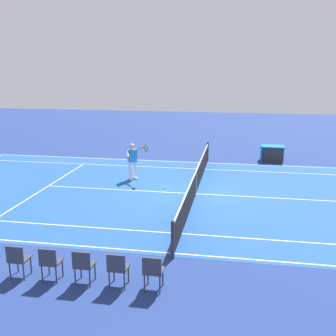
{
  "coord_description": "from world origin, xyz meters",
  "views": [
    {
      "loc": [
        -1.63,
        15.76,
        5.06
      ],
      "look_at": [
        1.24,
        -0.52,
        0.9
      ],
      "focal_mm": 43.67,
      "sensor_mm": 36.0,
      "label": 1
    }
  ],
  "objects_px": {
    "tennis_net": "(196,182)",
    "spectator_chair_0": "(153,270)",
    "tennis_player_near": "(133,159)",
    "spectator_chair_1": "(118,267)",
    "tennis_ball": "(165,188)",
    "spectator_chair_2": "(83,264)",
    "spectator_chair_3": "(50,261)",
    "spectator_chair_4": "(18,258)",
    "equipment_cart_tarped": "(272,153)"
  },
  "relations": [
    {
      "from": "tennis_net",
      "to": "tennis_ball",
      "type": "height_order",
      "value": "tennis_net"
    },
    {
      "from": "tennis_player_near",
      "to": "equipment_cart_tarped",
      "type": "relative_size",
      "value": 1.36
    },
    {
      "from": "spectator_chair_4",
      "to": "spectator_chair_1",
      "type": "bearing_deg",
      "value": 180.0
    },
    {
      "from": "spectator_chair_0",
      "to": "spectator_chair_3",
      "type": "bearing_deg",
      "value": 0.0
    },
    {
      "from": "tennis_ball",
      "to": "spectator_chair_1",
      "type": "xyz_separation_m",
      "value": [
        -0.36,
        7.99,
        0.49
      ]
    },
    {
      "from": "spectator_chair_0",
      "to": "tennis_player_near",
      "type": "bearing_deg",
      "value": -72.56
    },
    {
      "from": "tennis_ball",
      "to": "spectator_chair_3",
      "type": "height_order",
      "value": "spectator_chair_3"
    },
    {
      "from": "spectator_chair_1",
      "to": "tennis_ball",
      "type": "bearing_deg",
      "value": -87.4
    },
    {
      "from": "tennis_net",
      "to": "tennis_ball",
      "type": "relative_size",
      "value": 177.27
    },
    {
      "from": "tennis_player_near",
      "to": "spectator_chair_1",
      "type": "bearing_deg",
      "value": 102.57
    },
    {
      "from": "spectator_chair_2",
      "to": "spectator_chair_3",
      "type": "distance_m",
      "value": 0.84
    },
    {
      "from": "tennis_net",
      "to": "spectator_chair_2",
      "type": "distance_m",
      "value": 7.7
    },
    {
      "from": "spectator_chair_2",
      "to": "spectator_chair_4",
      "type": "bearing_deg",
      "value": 0.0
    },
    {
      "from": "tennis_net",
      "to": "spectator_chair_0",
      "type": "relative_size",
      "value": 13.3
    },
    {
      "from": "tennis_net",
      "to": "spectator_chair_0",
      "type": "xyz_separation_m",
      "value": [
        0.18,
        7.47,
        0.03
      ]
    },
    {
      "from": "tennis_ball",
      "to": "tennis_net",
      "type": "bearing_deg",
      "value": 159.58
    },
    {
      "from": "tennis_net",
      "to": "spectator_chair_2",
      "type": "xyz_separation_m",
      "value": [
        1.86,
        7.47,
        0.03
      ]
    },
    {
      "from": "tennis_ball",
      "to": "spectator_chair_0",
      "type": "relative_size",
      "value": 0.08
    },
    {
      "from": "tennis_ball",
      "to": "tennis_player_near",
      "type": "bearing_deg",
      "value": -35.39
    },
    {
      "from": "tennis_ball",
      "to": "spectator_chair_4",
      "type": "distance_m",
      "value": 8.29
    },
    {
      "from": "tennis_player_near",
      "to": "tennis_ball",
      "type": "relative_size",
      "value": 25.71
    },
    {
      "from": "tennis_ball",
      "to": "equipment_cart_tarped",
      "type": "xyz_separation_m",
      "value": [
        -4.81,
        -6.03,
        0.4
      ]
    },
    {
      "from": "tennis_player_near",
      "to": "spectator_chair_2",
      "type": "bearing_deg",
      "value": 97.5
    },
    {
      "from": "tennis_net",
      "to": "spectator_chair_1",
      "type": "bearing_deg",
      "value": 82.25
    },
    {
      "from": "spectator_chair_1",
      "to": "equipment_cart_tarped",
      "type": "bearing_deg",
      "value": -107.62
    },
    {
      "from": "spectator_chair_0",
      "to": "spectator_chair_2",
      "type": "bearing_deg",
      "value": 0.0
    },
    {
      "from": "spectator_chair_2",
      "to": "equipment_cart_tarped",
      "type": "relative_size",
      "value": 0.7
    },
    {
      "from": "spectator_chair_0",
      "to": "equipment_cart_tarped",
      "type": "bearing_deg",
      "value": -104.45
    },
    {
      "from": "tennis_player_near",
      "to": "spectator_chair_4",
      "type": "bearing_deg",
      "value": 87.09
    },
    {
      "from": "tennis_ball",
      "to": "spectator_chair_2",
      "type": "bearing_deg",
      "value": 86.59
    },
    {
      "from": "spectator_chair_3",
      "to": "tennis_ball",
      "type": "bearing_deg",
      "value": -99.34
    },
    {
      "from": "spectator_chair_1",
      "to": "equipment_cart_tarped",
      "type": "xyz_separation_m",
      "value": [
        -4.45,
        -14.02,
        -0.08
      ]
    },
    {
      "from": "spectator_chair_1",
      "to": "tennis_net",
      "type": "bearing_deg",
      "value": -97.75
    },
    {
      "from": "spectator_chair_3",
      "to": "tennis_net",
      "type": "bearing_deg",
      "value": -109.82
    },
    {
      "from": "tennis_net",
      "to": "tennis_ball",
      "type": "bearing_deg",
      "value": -20.42
    },
    {
      "from": "tennis_net",
      "to": "tennis_player_near",
      "type": "height_order",
      "value": "tennis_player_near"
    },
    {
      "from": "spectator_chair_0",
      "to": "spectator_chair_3",
      "type": "height_order",
      "value": "same"
    },
    {
      "from": "spectator_chair_2",
      "to": "equipment_cart_tarped",
      "type": "distance_m",
      "value": 14.98
    },
    {
      "from": "spectator_chair_3",
      "to": "spectator_chair_1",
      "type": "bearing_deg",
      "value": 180.0
    },
    {
      "from": "spectator_chair_0",
      "to": "spectator_chair_1",
      "type": "height_order",
      "value": "same"
    },
    {
      "from": "tennis_net",
      "to": "tennis_ball",
      "type": "xyz_separation_m",
      "value": [
        1.38,
        -0.51,
        -0.46
      ]
    },
    {
      "from": "spectator_chair_1",
      "to": "spectator_chair_3",
      "type": "distance_m",
      "value": 1.68
    },
    {
      "from": "spectator_chair_1",
      "to": "equipment_cart_tarped",
      "type": "height_order",
      "value": "spectator_chair_1"
    },
    {
      "from": "tennis_ball",
      "to": "spectator_chair_0",
      "type": "xyz_separation_m",
      "value": [
        -1.2,
        7.99,
        0.49
      ]
    },
    {
      "from": "tennis_player_near",
      "to": "spectator_chair_1",
      "type": "distance_m",
      "value": 9.42
    },
    {
      "from": "spectator_chair_3",
      "to": "equipment_cart_tarped",
      "type": "distance_m",
      "value": 15.3
    },
    {
      "from": "spectator_chair_3",
      "to": "spectator_chair_0",
      "type": "bearing_deg",
      "value": 180.0
    },
    {
      "from": "tennis_player_near",
      "to": "spectator_chair_0",
      "type": "height_order",
      "value": "tennis_player_near"
    },
    {
      "from": "spectator_chair_0",
      "to": "spectator_chair_4",
      "type": "distance_m",
      "value": 3.35
    },
    {
      "from": "tennis_net",
      "to": "spectator_chair_4",
      "type": "bearing_deg",
      "value": 64.71
    }
  ]
}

